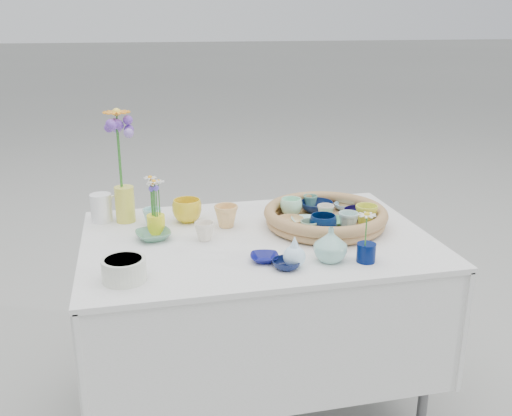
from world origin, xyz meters
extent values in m
plane|color=gray|center=(0.00, 0.00, 0.00)|extent=(80.00, 80.00, 0.00)
imported|color=#0C1A43|center=(0.29, 0.18, 0.80)|extent=(0.14, 0.14, 0.04)
imported|color=black|center=(0.42, 0.06, 0.80)|extent=(0.13, 0.13, 0.04)
imported|color=#CBD136|center=(0.42, -0.02, 0.82)|extent=(0.11, 0.11, 0.08)
imported|color=#57A877|center=(0.29, 0.00, 0.80)|extent=(0.12, 0.12, 0.03)
imported|color=#7DA381|center=(0.17, -0.09, 0.81)|extent=(0.07, 0.07, 0.06)
imported|color=#9BD8D3|center=(0.19, 0.05, 0.79)|extent=(0.10, 0.10, 0.02)
imported|color=#B3F7D1|center=(0.18, 0.16, 0.82)|extent=(0.11, 0.11, 0.07)
imported|color=beige|center=(0.29, 0.07, 0.81)|extent=(0.09, 0.09, 0.06)
imported|color=#A5DDF9|center=(0.41, 0.18, 0.80)|extent=(0.10, 0.10, 0.03)
imported|color=#03173F|center=(0.22, -0.08, 0.82)|extent=(0.11, 0.11, 0.08)
imported|color=tan|center=(0.14, 0.04, 0.80)|extent=(0.13, 0.13, 0.03)
imported|color=#ADD4CD|center=(0.33, -0.06, 0.82)|extent=(0.10, 0.10, 0.07)
imported|color=#538E77|center=(0.28, 0.22, 0.81)|extent=(0.07, 0.07, 0.05)
imported|color=yellow|center=(-0.23, 0.22, 0.81)|extent=(0.12, 0.12, 0.09)
imported|color=#EDB76C|center=(-0.09, 0.13, 0.81)|extent=(0.11, 0.11, 0.09)
imported|color=#52876B|center=(-0.37, 0.06, 0.78)|extent=(0.15, 0.15, 0.03)
imported|color=silver|center=(-0.19, 0.01, 0.80)|extent=(0.08, 0.08, 0.07)
imported|color=navy|center=(-0.03, -0.22, 0.78)|extent=(0.11, 0.11, 0.02)
imported|color=#A0DCD7|center=(-0.37, 0.21, 0.80)|extent=(0.08, 0.08, 0.07)
imported|color=#0B153C|center=(0.03, -0.29, 0.78)|extent=(0.10, 0.10, 0.03)
imported|color=#89C0B2|center=(0.19, -0.27, 0.82)|extent=(0.13, 0.13, 0.12)
cylinder|color=#000F44|center=(0.30, -0.30, 0.80)|extent=(0.08, 0.08, 0.06)
cylinder|color=#D8D346|center=(-0.47, 0.28, 0.84)|extent=(0.09, 0.09, 0.14)
cylinder|color=yellow|center=(-0.36, 0.12, 0.80)|extent=(0.07, 0.07, 0.07)
camera|label=1|loc=(-0.44, -1.90, 1.53)|focal=40.00mm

